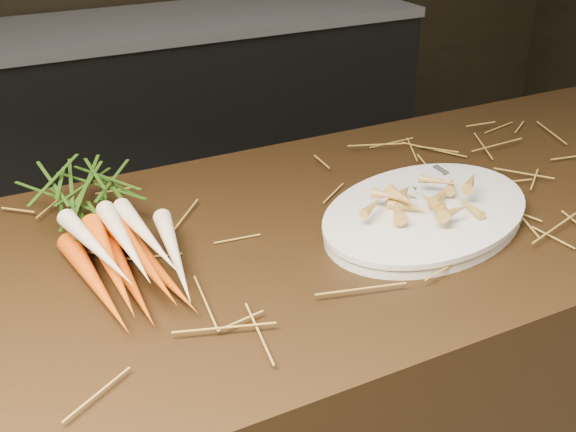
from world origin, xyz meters
name	(u,v)px	position (x,y,z in m)	size (l,w,h in m)	color
main_counter	(403,402)	(0.00, 0.30, 0.45)	(2.40, 0.70, 0.90)	black
back_counter	(199,115)	(0.30, 2.18, 0.42)	(1.82, 0.62, 0.84)	black
straw_bedding	(423,196)	(0.00, 0.30, 0.91)	(1.40, 0.60, 0.02)	#AA882F
root_veg_bunch	(102,220)	(-0.52, 0.40, 0.94)	(0.18, 0.48, 0.09)	#BF3500
serving_platter	(426,216)	(-0.04, 0.24, 0.91)	(0.41, 0.27, 0.02)	white
roasted_veg_heap	(428,197)	(-0.04, 0.24, 0.94)	(0.20, 0.14, 0.05)	#AE8736
serving_fork	(480,184)	(0.10, 0.27, 0.92)	(0.01, 0.15, 0.00)	silver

